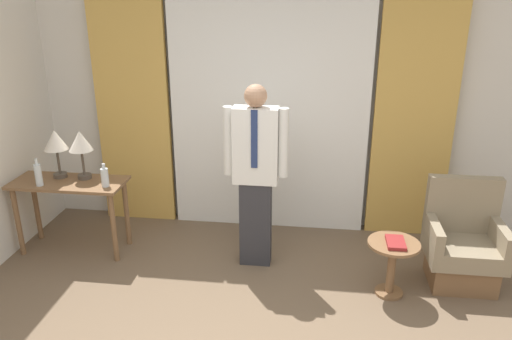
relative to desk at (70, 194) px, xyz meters
name	(u,v)px	position (x,y,z in m)	size (l,w,h in m)	color
wall_back	(270,102)	(1.85, 0.92, 0.75)	(10.00, 0.06, 2.70)	silver
curtain_sheer_center	(269,111)	(1.85, 0.79, 0.69)	(2.04, 0.06, 2.58)	white
curtain_drape_left	(133,107)	(0.40, 0.79, 0.69)	(0.78, 0.06, 2.58)	gold
curtain_drape_right	(414,115)	(3.30, 0.79, 0.69)	(0.78, 0.06, 2.58)	gold
desk	(70,194)	(0.00, 0.00, 0.00)	(1.09, 0.45, 0.73)	brown
table_lamp_left	(56,142)	(-0.13, 0.09, 0.49)	(0.23, 0.23, 0.48)	#4C4238
table_lamp_right	(80,143)	(0.13, 0.09, 0.49)	(0.23, 0.23, 0.48)	#4C4238
bottle_near_edge	(105,177)	(0.41, -0.08, 0.23)	(0.07, 0.07, 0.22)	silver
bottle_by_lamp	(38,174)	(-0.21, -0.13, 0.24)	(0.07, 0.07, 0.27)	silver
person	(256,170)	(1.82, -0.02, 0.34)	(0.58, 0.20, 1.72)	#2D2D33
armchair	(462,247)	(3.67, -0.11, -0.26)	(0.63, 0.55, 0.93)	brown
side_table	(392,259)	(3.03, -0.40, -0.26)	(0.43, 0.43, 0.50)	brown
book	(396,243)	(3.04, -0.42, -0.09)	(0.15, 0.24, 0.03)	maroon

